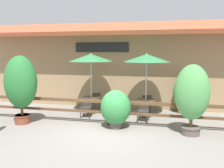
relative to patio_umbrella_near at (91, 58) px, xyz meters
The scene contains 15 objects.
ground_plane 3.85m from the patio_umbrella_near, 65.03° to the right, with size 60.00×60.00×0.00m, color gray.
building_facade 1.94m from the patio_umbrella_near, 50.07° to the left, with size 14.28×1.49×4.23m.
patio_railing 2.71m from the patio_umbrella_near, 52.28° to the right, with size 10.40×0.14×0.95m.
patio_umbrella_near is the anchor object (origin of this frame).
dining_table_near 1.92m from the patio_umbrella_near, ahead, with size 0.85×0.85×0.74m.
chair_near_streetside 2.16m from the patio_umbrella_near, 89.63° to the right, with size 0.45×0.45×0.85m.
chair_near_wallside 2.16m from the patio_umbrella_near, 83.92° to the left, with size 0.43×0.43×0.85m.
patio_umbrella_middle 2.47m from the patio_umbrella_near, ahead, with size 1.95×1.95×2.72m.
dining_table_middle 3.13m from the patio_umbrella_near, ahead, with size 0.85×0.85×0.74m.
chair_middle_streetside 3.29m from the patio_umbrella_near, 17.85° to the right, with size 0.46×0.46×0.85m.
chair_middle_wallside 3.24m from the patio_umbrella_near, 13.63° to the left, with size 0.51×0.51×0.85m.
potted_plant_entrance_palm 4.80m from the patio_umbrella_near, 26.72° to the right, with size 1.15×1.04×2.38m.
potted_plant_small_flowering 3.06m from the patio_umbrella_near, 51.76° to the right, with size 1.11×1.00×1.41m.
potted_plant_tall_tropical 3.19m from the patio_umbrella_near, 134.35° to the right, with size 1.26×1.14×2.65m.
potted_plant_corner_fern 4.43m from the patio_umbrella_near, 12.74° to the left, with size 0.86×0.77×1.68m.
Camera 1 is at (2.17, -7.99, 2.79)m, focal length 40.00 mm.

